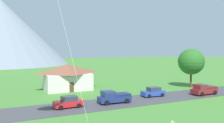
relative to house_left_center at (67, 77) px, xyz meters
The scene contains 7 objects.
road_strip 15.54m from the house_left_center, 93.64° to the right, with size 160.00×7.35×0.08m, color #424247.
house_left_center is the anchor object (origin of this frame).
tree_left_of_center 27.41m from the house_left_center, 19.73° to the right, with size 5.77×5.77×8.65m.
parked_car_red_mid_west 15.77m from the house_left_center, 104.64° to the right, with size 4.27×2.21×1.68m.
parked_car_blue_mid_east 18.50m from the house_left_center, 49.40° to the right, with size 4.28×2.24×1.68m.
pickup_truck_maroon_west_side 27.28m from the house_left_center, 37.99° to the right, with size 5.26×2.45×1.99m.
pickup_truck_navy_east_side 15.96m from the house_left_center, 78.25° to the right, with size 5.28×2.50×1.99m.
Camera 1 is at (-12.19, -7.47, 8.72)m, focal length 37.88 mm.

